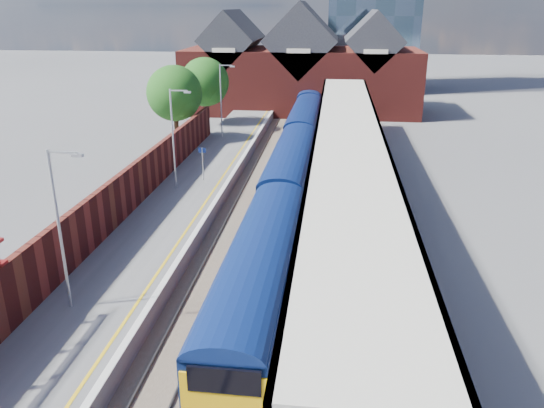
{
  "coord_description": "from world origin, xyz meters",
  "views": [
    {
      "loc": [
        4.48,
        -12.77,
        13.22
      ],
      "look_at": [
        1.17,
        15.33,
        2.6
      ],
      "focal_mm": 35.0,
      "sensor_mm": 36.0,
      "label": 1
    }
  ],
  "objects_px": {
    "train": "(299,140)",
    "platform_sign": "(203,158)",
    "lamp_post_d": "(222,96)",
    "lamp_post_c": "(175,133)",
    "parked_car_dark": "(367,195)",
    "parked_car_blue": "(371,183)",
    "parked_car_silver": "(386,350)",
    "lamp_post_b": "(61,221)"
  },
  "relations": [
    {
      "from": "platform_sign",
      "to": "train",
      "type": "bearing_deg",
      "value": 54.0
    },
    {
      "from": "train",
      "to": "platform_sign",
      "type": "xyz_separation_m",
      "value": [
        -6.49,
        -8.94,
        0.57
      ]
    },
    {
      "from": "lamp_post_c",
      "to": "parked_car_blue",
      "type": "relative_size",
      "value": 1.73
    },
    {
      "from": "lamp_post_d",
      "to": "parked_car_blue",
      "type": "distance_m",
      "value": 20.48
    },
    {
      "from": "lamp_post_b",
      "to": "parked_car_blue",
      "type": "height_order",
      "value": "lamp_post_b"
    },
    {
      "from": "lamp_post_d",
      "to": "parked_car_dark",
      "type": "height_order",
      "value": "lamp_post_d"
    },
    {
      "from": "train",
      "to": "platform_sign",
      "type": "relative_size",
      "value": 26.37
    },
    {
      "from": "parked_car_blue",
      "to": "parked_car_dark",
      "type": "bearing_deg",
      "value": 178.16
    },
    {
      "from": "lamp_post_c",
      "to": "platform_sign",
      "type": "height_order",
      "value": "lamp_post_c"
    },
    {
      "from": "lamp_post_c",
      "to": "lamp_post_d",
      "type": "height_order",
      "value": "same"
    },
    {
      "from": "lamp_post_b",
      "to": "lamp_post_c",
      "type": "xyz_separation_m",
      "value": [
        0.0,
        16.0,
        0.0
      ]
    },
    {
      "from": "train",
      "to": "lamp_post_d",
      "type": "xyz_separation_m",
      "value": [
        -7.86,
        5.06,
        2.87
      ]
    },
    {
      "from": "lamp_post_d",
      "to": "parked_car_silver",
      "type": "height_order",
      "value": "lamp_post_d"
    },
    {
      "from": "lamp_post_b",
      "to": "platform_sign",
      "type": "distance_m",
      "value": 18.2
    },
    {
      "from": "train",
      "to": "lamp_post_b",
      "type": "xyz_separation_m",
      "value": [
        -7.86,
        -26.94,
        2.87
      ]
    },
    {
      "from": "lamp_post_d",
      "to": "parked_car_silver",
      "type": "distance_m",
      "value": 37.07
    },
    {
      "from": "lamp_post_b",
      "to": "lamp_post_d",
      "type": "xyz_separation_m",
      "value": [
        0.0,
        32.0,
        0.0
      ]
    },
    {
      "from": "platform_sign",
      "to": "parked_car_silver",
      "type": "bearing_deg",
      "value": -60.42
    },
    {
      "from": "lamp_post_b",
      "to": "parked_car_blue",
      "type": "bearing_deg",
      "value": 51.44
    },
    {
      "from": "platform_sign",
      "to": "parked_car_dark",
      "type": "height_order",
      "value": "platform_sign"
    },
    {
      "from": "train",
      "to": "parked_car_blue",
      "type": "relative_size",
      "value": 16.25
    },
    {
      "from": "lamp_post_c",
      "to": "lamp_post_d",
      "type": "bearing_deg",
      "value": 90.0
    },
    {
      "from": "train",
      "to": "parked_car_silver",
      "type": "relative_size",
      "value": 15.95
    },
    {
      "from": "lamp_post_d",
      "to": "lamp_post_c",
      "type": "bearing_deg",
      "value": -90.0
    },
    {
      "from": "lamp_post_d",
      "to": "parked_car_silver",
      "type": "xyz_separation_m",
      "value": [
        13.02,
        -34.54,
        -3.31
      ]
    },
    {
      "from": "platform_sign",
      "to": "parked_car_silver",
      "type": "relative_size",
      "value": 0.6
    },
    {
      "from": "lamp_post_c",
      "to": "platform_sign",
      "type": "relative_size",
      "value": 2.8
    },
    {
      "from": "platform_sign",
      "to": "parked_car_blue",
      "type": "xyz_separation_m",
      "value": [
        12.29,
        -0.87,
        -1.13
      ]
    },
    {
      "from": "lamp_post_c",
      "to": "parked_car_dark",
      "type": "height_order",
      "value": "lamp_post_c"
    },
    {
      "from": "train",
      "to": "lamp_post_d",
      "type": "distance_m",
      "value": 9.78
    },
    {
      "from": "parked_car_dark",
      "to": "parked_car_blue",
      "type": "distance_m",
      "value": 3.16
    },
    {
      "from": "train",
      "to": "parked_car_blue",
      "type": "height_order",
      "value": "train"
    },
    {
      "from": "lamp_post_b",
      "to": "parked_car_silver",
      "type": "height_order",
      "value": "lamp_post_b"
    },
    {
      "from": "lamp_post_c",
      "to": "platform_sign",
      "type": "bearing_deg",
      "value": 55.74
    },
    {
      "from": "lamp_post_c",
      "to": "parked_car_dark",
      "type": "relative_size",
      "value": 1.45
    },
    {
      "from": "lamp_post_c",
      "to": "parked_car_blue",
      "type": "height_order",
      "value": "lamp_post_c"
    },
    {
      "from": "train",
      "to": "platform_sign",
      "type": "bearing_deg",
      "value": -126.0
    },
    {
      "from": "lamp_post_d",
      "to": "train",
      "type": "bearing_deg",
      "value": -32.8
    },
    {
      "from": "parked_car_dark",
      "to": "lamp_post_b",
      "type": "bearing_deg",
      "value": 142.27
    },
    {
      "from": "platform_sign",
      "to": "parked_car_dark",
      "type": "distance_m",
      "value": 12.52
    },
    {
      "from": "lamp_post_c",
      "to": "parked_car_silver",
      "type": "height_order",
      "value": "lamp_post_c"
    },
    {
      "from": "parked_car_dark",
      "to": "parked_car_blue",
      "type": "bearing_deg",
      "value": -2.84
    }
  ]
}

